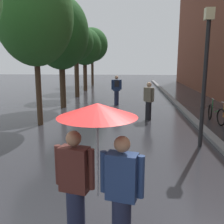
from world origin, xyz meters
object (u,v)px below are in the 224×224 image
object	(u,v)px
couple_under_umbrella	(97,158)
pedestrian_walking_midground	(149,101)
street_lamp_post	(205,68)
street_tree_2	(61,33)
street_tree_4	(85,47)
parked_bicycle_6	(222,112)
pedestrian_walking_far	(117,90)
street_tree_5	(92,45)
street_tree_3	(76,42)
street_tree_1	(34,16)

from	to	relation	value
couple_under_umbrella	pedestrian_walking_midground	bearing A→B (deg)	80.95
street_lamp_post	street_tree_2	bearing A→B (deg)	133.63
street_tree_2	street_tree_4	bearing A→B (deg)	90.57
parked_bicycle_6	pedestrian_walking_far	world-z (taller)	pedestrian_walking_far
street_tree_2	street_tree_5	distance (m)	12.34
street_tree_5	parked_bicycle_6	bearing A→B (deg)	-62.41
street_tree_4	pedestrian_walking_far	xyz separation A→B (m)	(2.95, -6.76, -2.67)
street_tree_3	street_tree_5	distance (m)	8.37
street_tree_1	couple_under_umbrella	distance (m)	7.97
street_tree_1	street_lamp_post	world-z (taller)	street_tree_1
street_tree_1	street_lamp_post	distance (m)	6.45
street_tree_3	street_lamp_post	xyz separation A→B (m)	(5.80, -10.03, -1.34)
pedestrian_walking_midground	pedestrian_walking_far	distance (m)	3.90
street_tree_5	pedestrian_walking_far	distance (m)	12.20
couple_under_umbrella	street_lamp_post	distance (m)	5.28
street_tree_4	street_tree_5	world-z (taller)	street_tree_5
street_tree_1	street_lamp_post	size ratio (longest dim) A/B	1.52
couple_under_umbrella	pedestrian_walking_far	size ratio (longest dim) A/B	1.23
street_tree_1	pedestrian_walking_far	size ratio (longest dim) A/B	3.62
street_tree_3	pedestrian_walking_midground	distance (m)	8.48
street_tree_1	street_tree_5	distance (m)	16.15
couple_under_umbrella	street_tree_4	bearing A→B (deg)	100.14
street_lamp_post	pedestrian_walking_midground	world-z (taller)	street_lamp_post
street_tree_3	couple_under_umbrella	distance (m)	15.05
street_tree_4	pedestrian_walking_midground	distance (m)	11.60
street_tree_1	pedestrian_walking_midground	size ratio (longest dim) A/B	3.70
parked_bicycle_6	pedestrian_walking_far	distance (m)	5.90
parked_bicycle_6	couple_under_umbrella	xyz separation A→B (m)	(-4.46, -8.02, 0.97)
street_lamp_post	street_tree_3	bearing A→B (deg)	120.04
street_tree_4	pedestrian_walking_midground	xyz separation A→B (m)	(4.52, -10.33, -2.73)
street_tree_1	street_tree_2	xyz separation A→B (m)	(-0.02, 3.81, -0.28)
street_tree_1	parked_bicycle_6	distance (m)	8.63
street_tree_3	parked_bicycle_6	xyz separation A→B (m)	(7.67, -6.49, -3.32)
street_tree_5	street_lamp_post	bearing A→B (deg)	-72.22
street_lamp_post	parked_bicycle_6	bearing A→B (deg)	62.13
parked_bicycle_6	pedestrian_walking_midground	size ratio (longest dim) A/B	0.70
street_tree_5	pedestrian_walking_far	bearing A→B (deg)	-75.27
street_tree_2	pedestrian_walking_far	bearing A→B (deg)	17.78
street_lamp_post	street_tree_4	bearing A→B (deg)	113.06
street_tree_1	pedestrian_walking_midground	bearing A→B (deg)	14.67
street_tree_1	street_lamp_post	xyz separation A→B (m)	(5.75, -2.25, -1.85)
street_tree_1	parked_bicycle_6	world-z (taller)	street_tree_1
street_tree_3	street_tree_1	bearing A→B (deg)	-89.66
street_tree_1	street_tree_4	xyz separation A→B (m)	(-0.10, 11.49, -0.63)
street_tree_1	street_tree_3	world-z (taller)	street_tree_1
street_tree_1	pedestrian_walking_far	world-z (taller)	street_tree_1
street_tree_2	street_tree_4	world-z (taller)	street_tree_2
street_tree_3	street_tree_5	world-z (taller)	street_tree_5
street_tree_1	street_tree_3	bearing A→B (deg)	90.34
street_tree_4	pedestrian_walking_far	distance (m)	7.85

